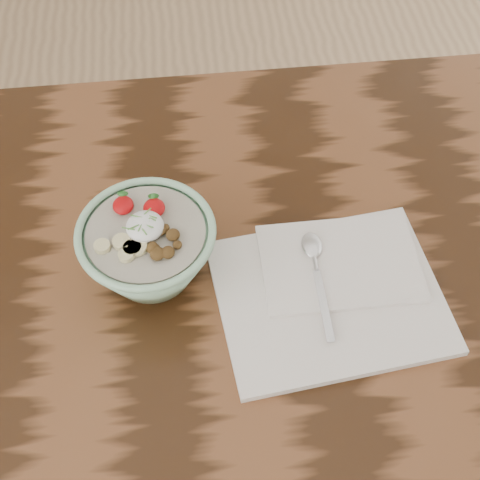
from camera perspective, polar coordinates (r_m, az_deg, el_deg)
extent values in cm
cube|color=black|center=(87.30, -6.82, -6.99)|extent=(160.00, 90.00, 4.00)
cylinder|color=#99CDA5|center=(88.40, -7.43, -2.69)|extent=(7.56, 7.56, 1.08)
torus|color=#99CDA5|center=(81.21, -8.08, 0.70)|extent=(17.18, 17.18, 0.99)
cylinder|color=#BBB39B|center=(81.65, -8.04, 0.48)|extent=(14.57, 14.57, 0.90)
ellipsoid|color=white|center=(80.69, -8.11, 1.15)|extent=(4.59, 4.59, 2.53)
ellipsoid|color=#AC070A|center=(82.48, -7.34, 2.73)|extent=(2.70, 2.97, 1.48)
cone|color=#286623|center=(83.01, -7.39, 3.51)|extent=(1.40, 1.03, 1.52)
ellipsoid|color=#AC070A|center=(83.34, -9.94, 2.93)|extent=(2.60, 2.87, 1.43)
cone|color=#286623|center=(83.86, -9.98, 3.68)|extent=(1.40, 1.03, 1.52)
cylinder|color=beige|center=(79.19, -9.70, -1.28)|extent=(1.88, 1.88, 0.70)
cylinder|color=beige|center=(79.62, -8.73, -0.62)|extent=(2.28, 2.28, 0.70)
cylinder|color=beige|center=(79.63, -9.17, -0.70)|extent=(2.22, 2.22, 0.70)
cylinder|color=beige|center=(80.45, -11.69, -0.52)|extent=(1.96, 1.96, 0.70)
cylinder|color=beige|center=(80.39, -10.07, -0.15)|extent=(2.20, 2.20, 0.70)
ellipsoid|color=brown|center=(78.48, -7.05, -1.18)|extent=(2.60, 2.61, 1.05)
ellipsoid|color=brown|center=(80.67, -6.67, 0.91)|extent=(1.78, 1.79, 1.03)
ellipsoid|color=brown|center=(79.13, -7.30, -0.73)|extent=(1.80, 1.77, 0.90)
ellipsoid|color=brown|center=(80.49, -6.83, 0.81)|extent=(1.86, 1.72, 0.89)
ellipsoid|color=brown|center=(79.24, -5.38, -0.41)|extent=(1.48, 1.52, 0.90)
ellipsoid|color=brown|center=(80.86, -6.38, 1.03)|extent=(1.34, 1.41, 0.90)
ellipsoid|color=brown|center=(79.92, -5.75, 0.44)|extent=(2.40, 2.40, 1.30)
ellipsoid|color=brown|center=(79.13, -7.51, -0.65)|extent=(1.82, 2.00, 1.10)
ellipsoid|color=brown|center=(78.53, -6.18, -1.06)|extent=(2.20, 2.25, 1.27)
cylinder|color=#59923E|center=(80.63, -7.91, 2.43)|extent=(0.97, 1.00, 0.22)
cylinder|color=#59923E|center=(80.33, -8.77, 1.99)|extent=(1.56, 0.78, 0.24)
cylinder|color=#59923E|center=(79.37, -8.47, 1.16)|extent=(0.80, 1.37, 0.23)
cylinder|color=#59923E|center=(80.00, -8.12, 1.81)|extent=(1.32, 0.42, 0.23)
cylinder|color=#59923E|center=(80.03, -7.42, 1.97)|extent=(0.96, 0.58, 0.21)
cylinder|color=#59923E|center=(79.43, -9.08, 1.08)|extent=(1.45, 0.70, 0.23)
cylinder|color=#59923E|center=(79.81, -8.04, 1.65)|extent=(0.96, 0.53, 0.21)
cylinder|color=#59923E|center=(79.85, -7.51, 1.79)|extent=(0.93, 0.71, 0.21)
cylinder|color=#59923E|center=(79.26, -7.78, 1.19)|extent=(1.12, 0.75, 0.22)
cylinder|color=#59923E|center=(79.40, -9.50, 0.97)|extent=(1.54, 0.69, 0.23)
cylinder|color=#59923E|center=(78.83, -8.15, 0.70)|extent=(0.64, 1.01, 0.22)
cube|color=white|center=(86.42, 7.62, -4.78)|extent=(30.44, 25.64, 1.08)
cube|color=white|center=(88.34, 8.53, -1.95)|extent=(20.62, 14.14, 0.65)
cube|color=silver|center=(84.08, 7.15, -5.55)|extent=(1.06, 10.32, 0.31)
cylinder|color=silver|center=(87.28, 6.41, -1.83)|extent=(0.65, 2.70, 0.63)
ellipsoid|color=silver|center=(88.61, 6.14, -0.41)|extent=(2.77, 4.14, 0.85)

